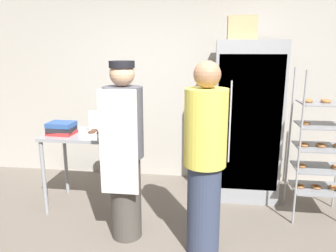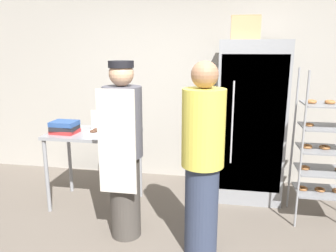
{
  "view_description": "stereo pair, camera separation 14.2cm",
  "coord_description": "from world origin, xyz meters",
  "px_view_note": "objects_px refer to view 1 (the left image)",
  "views": [
    {
      "loc": [
        0.46,
        -2.39,
        1.84
      ],
      "look_at": [
        0.04,
        0.76,
        1.08
      ],
      "focal_mm": 35.0,
      "sensor_mm": 36.0,
      "label": 1
    },
    {
      "loc": [
        0.6,
        -2.37,
        1.84
      ],
      "look_at": [
        0.04,
        0.76,
        1.08
      ],
      "focal_mm": 35.0,
      "sensor_mm": 36.0,
      "label": 2
    }
  ],
  "objects_px": {
    "cardboard_storage_box": "(242,28)",
    "person_baker": "(124,150)",
    "refrigerator": "(246,120)",
    "donut_box": "(98,132)",
    "binder_stack": "(61,128)",
    "person_customer": "(205,160)",
    "blender_pitcher": "(107,119)",
    "baking_rack": "(321,147)"
  },
  "relations": [
    {
      "from": "donut_box",
      "to": "cardboard_storage_box",
      "type": "relative_size",
      "value": 0.82
    },
    {
      "from": "donut_box",
      "to": "cardboard_storage_box",
      "type": "xyz_separation_m",
      "value": [
        1.55,
        0.65,
        1.12
      ]
    },
    {
      "from": "refrigerator",
      "to": "person_baker",
      "type": "relative_size",
      "value": 1.12
    },
    {
      "from": "binder_stack",
      "to": "person_customer",
      "type": "distance_m",
      "value": 1.75
    },
    {
      "from": "donut_box",
      "to": "refrigerator",
      "type": "bearing_deg",
      "value": 23.52
    },
    {
      "from": "blender_pitcher",
      "to": "binder_stack",
      "type": "relative_size",
      "value": 0.98
    },
    {
      "from": "blender_pitcher",
      "to": "binder_stack",
      "type": "xyz_separation_m",
      "value": [
        -0.44,
        -0.29,
        -0.06
      ]
    },
    {
      "from": "cardboard_storage_box",
      "to": "person_customer",
      "type": "height_order",
      "value": "cardboard_storage_box"
    },
    {
      "from": "donut_box",
      "to": "binder_stack",
      "type": "height_order",
      "value": "donut_box"
    },
    {
      "from": "binder_stack",
      "to": "refrigerator",
      "type": "bearing_deg",
      "value": 18.12
    },
    {
      "from": "person_customer",
      "to": "binder_stack",
      "type": "bearing_deg",
      "value": 158.02
    },
    {
      "from": "person_baker",
      "to": "binder_stack",
      "type": "bearing_deg",
      "value": 149.68
    },
    {
      "from": "donut_box",
      "to": "blender_pitcher",
      "type": "height_order",
      "value": "blender_pitcher"
    },
    {
      "from": "cardboard_storage_box",
      "to": "person_baker",
      "type": "height_order",
      "value": "cardboard_storage_box"
    },
    {
      "from": "donut_box",
      "to": "blender_pitcher",
      "type": "xyz_separation_m",
      "value": [
        0.0,
        0.33,
        0.08
      ]
    },
    {
      "from": "binder_stack",
      "to": "person_customer",
      "type": "height_order",
      "value": "person_customer"
    },
    {
      "from": "blender_pitcher",
      "to": "person_customer",
      "type": "bearing_deg",
      "value": -38.7
    },
    {
      "from": "donut_box",
      "to": "cardboard_storage_box",
      "type": "height_order",
      "value": "cardboard_storage_box"
    },
    {
      "from": "binder_stack",
      "to": "person_baker",
      "type": "distance_m",
      "value": 0.99
    },
    {
      "from": "person_customer",
      "to": "blender_pitcher",
      "type": "bearing_deg",
      "value": 141.3
    },
    {
      "from": "refrigerator",
      "to": "person_baker",
      "type": "bearing_deg",
      "value": -136.26
    },
    {
      "from": "baking_rack",
      "to": "refrigerator",
      "type": "bearing_deg",
      "value": 146.47
    },
    {
      "from": "baking_rack",
      "to": "binder_stack",
      "type": "xyz_separation_m",
      "value": [
        -2.85,
        -0.19,
        0.16
      ]
    },
    {
      "from": "refrigerator",
      "to": "person_customer",
      "type": "xyz_separation_m",
      "value": [
        -0.48,
        -1.34,
        -0.08
      ]
    },
    {
      "from": "baking_rack",
      "to": "person_customer",
      "type": "distance_m",
      "value": 1.49
    },
    {
      "from": "binder_stack",
      "to": "cardboard_storage_box",
      "type": "height_order",
      "value": "cardboard_storage_box"
    },
    {
      "from": "person_baker",
      "to": "refrigerator",
      "type": "bearing_deg",
      "value": 43.74
    },
    {
      "from": "donut_box",
      "to": "person_baker",
      "type": "xyz_separation_m",
      "value": [
        0.42,
        -0.46,
        -0.04
      ]
    },
    {
      "from": "cardboard_storage_box",
      "to": "person_customer",
      "type": "distance_m",
      "value": 1.77
    },
    {
      "from": "refrigerator",
      "to": "blender_pitcher",
      "type": "height_order",
      "value": "refrigerator"
    },
    {
      "from": "binder_stack",
      "to": "person_customer",
      "type": "xyz_separation_m",
      "value": [
        1.62,
        -0.65,
        -0.08
      ]
    },
    {
      "from": "binder_stack",
      "to": "baking_rack",
      "type": "bearing_deg",
      "value": 3.77
    },
    {
      "from": "cardboard_storage_box",
      "to": "refrigerator",
      "type": "bearing_deg",
      "value": 31.14
    },
    {
      "from": "blender_pitcher",
      "to": "cardboard_storage_box",
      "type": "relative_size",
      "value": 0.88
    },
    {
      "from": "baking_rack",
      "to": "person_customer",
      "type": "height_order",
      "value": "person_customer"
    },
    {
      "from": "blender_pitcher",
      "to": "refrigerator",
      "type": "bearing_deg",
      "value": 13.28
    },
    {
      "from": "binder_stack",
      "to": "person_baker",
      "type": "xyz_separation_m",
      "value": [
        0.86,
        -0.5,
        -0.06
      ]
    },
    {
      "from": "binder_stack",
      "to": "cardboard_storage_box",
      "type": "xyz_separation_m",
      "value": [
        1.98,
        0.62,
        1.1
      ]
    },
    {
      "from": "refrigerator",
      "to": "blender_pitcher",
      "type": "distance_m",
      "value": 1.71
    },
    {
      "from": "refrigerator",
      "to": "donut_box",
      "type": "distance_m",
      "value": 1.81
    },
    {
      "from": "donut_box",
      "to": "binder_stack",
      "type": "xyz_separation_m",
      "value": [
        -0.44,
        0.04,
        0.02
      ]
    },
    {
      "from": "refrigerator",
      "to": "person_baker",
      "type": "height_order",
      "value": "refrigerator"
    }
  ]
}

